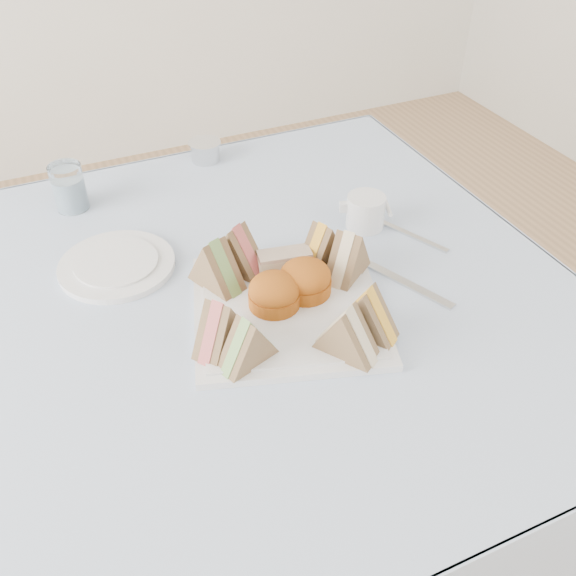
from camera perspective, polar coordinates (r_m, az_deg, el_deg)
name	(u,v)px	position (r m, az deg, el deg)	size (l,w,h in m)	color
floor	(263,537)	(1.61, -2.19, -21.27)	(4.00, 4.00, 0.00)	#9E7751
table	(259,439)	(1.30, -2.60, -13.26)	(0.90, 0.90, 0.74)	brown
tablecloth	(252,295)	(1.03, -3.20, -0.60)	(1.02, 1.02, 0.01)	#96ACC9
serving_plate	(288,310)	(0.99, 0.00, -1.97)	(0.29, 0.29, 0.01)	silver
sandwich_fl_a	(220,324)	(0.90, -6.11, -3.17)	(0.09, 0.04, 0.08)	brown
sandwich_fl_b	(247,340)	(0.88, -3.63, -4.67)	(0.09, 0.04, 0.08)	brown
sandwich_fr_a	(367,311)	(0.92, 7.04, -2.03)	(0.09, 0.04, 0.08)	brown
sandwich_fr_b	(347,330)	(0.89, 5.27, -3.78)	(0.09, 0.04, 0.08)	brown
sandwich_bl_a	(216,263)	(1.01, -6.45, 2.22)	(0.10, 0.05, 0.09)	brown
sandwich_bl_b	(237,248)	(1.04, -4.52, 3.56)	(0.10, 0.04, 0.09)	brown
sandwich_br_a	(348,254)	(1.03, 5.36, 3.06)	(0.09, 0.04, 0.08)	brown
sandwich_br_b	(322,244)	(1.05, 3.03, 3.95)	(0.09, 0.04, 0.08)	brown
scone_left	(274,293)	(0.97, -1.24, -0.41)	(0.08, 0.08, 0.05)	#9D3E10
scone_right	(305,279)	(0.99, 1.54, 0.78)	(0.08, 0.08, 0.05)	#9D3E10
pastry_slice	(284,262)	(1.04, -0.32, 2.29)	(0.09, 0.03, 0.04)	#C6B197
side_plate	(117,265)	(1.12, -14.97, 1.97)	(0.19, 0.19, 0.01)	silver
water_glass	(69,187)	(1.28, -18.91, 8.47)	(0.06, 0.06, 0.09)	white
tea_strainer	(205,152)	(1.40, -7.36, 11.90)	(0.07, 0.07, 0.04)	silver
knife	(400,280)	(1.07, 9.94, 0.69)	(0.02, 0.20, 0.00)	silver
fork	(402,231)	(1.19, 10.13, 4.99)	(0.01, 0.19, 0.00)	silver
creamer_jug	(366,212)	(1.18, 6.91, 6.75)	(0.07, 0.07, 0.06)	silver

